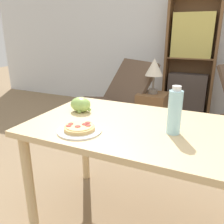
# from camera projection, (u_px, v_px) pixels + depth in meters

# --- Properties ---
(wall_back) EXTENTS (8.00, 0.05, 2.60)m
(wall_back) POSITION_uv_depth(u_px,v_px,m) (205.00, 27.00, 3.41)
(wall_back) COLOR silver
(wall_back) RESTS_ON ground_plane
(dining_table) EXTENTS (1.34, 0.78, 0.73)m
(dining_table) POSITION_uv_depth(u_px,v_px,m) (143.00, 140.00, 1.40)
(dining_table) COLOR #D1B27F
(dining_table) RESTS_ON ground_plane
(pizza_on_plate) EXTENTS (0.24, 0.24, 0.04)m
(pizza_on_plate) POSITION_uv_depth(u_px,v_px,m) (80.00, 129.00, 1.29)
(pizza_on_plate) COLOR white
(pizza_on_plate) RESTS_ON dining_table
(grape_bunch) EXTENTS (0.15, 0.12, 0.10)m
(grape_bunch) POSITION_uv_depth(u_px,v_px,m) (81.00, 105.00, 1.60)
(grape_bunch) COLOR #93BC5B
(grape_bunch) RESTS_ON dining_table
(drink_bottle) EXTENTS (0.07, 0.07, 0.26)m
(drink_bottle) POSITION_uv_depth(u_px,v_px,m) (175.00, 112.00, 1.23)
(drink_bottle) COLOR #A3DBEA
(drink_bottle) RESTS_ON dining_table
(lounge_chair_near) EXTENTS (0.94, 1.00, 0.88)m
(lounge_chair_near) POSITION_uv_depth(u_px,v_px,m) (119.00, 108.00, 3.12)
(lounge_chair_near) COLOR slate
(lounge_chair_near) RESTS_ON ground_plane
(bookshelf) EXTENTS (0.72, 0.26, 1.74)m
(bookshelf) POSITION_uv_depth(u_px,v_px,m) (190.00, 63.00, 3.49)
(bookshelf) COLOR brown
(bookshelf) RESTS_ON ground_plane
(side_table) EXTENTS (0.34, 0.34, 0.53)m
(side_table) POSITION_uv_depth(u_px,v_px,m) (152.00, 114.00, 2.94)
(side_table) COLOR brown
(side_table) RESTS_ON ground_plane
(table_lamp) EXTENTS (0.21, 0.21, 0.42)m
(table_lamp) POSITION_uv_depth(u_px,v_px,m) (154.00, 69.00, 2.76)
(table_lamp) COLOR #665B51
(table_lamp) RESTS_ON side_table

